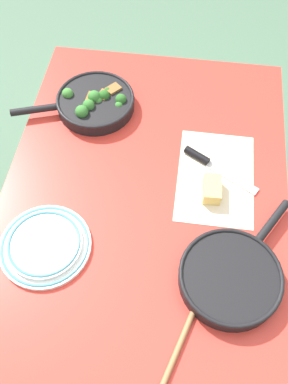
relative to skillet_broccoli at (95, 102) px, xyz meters
name	(u,v)px	position (x,y,z in m)	size (l,w,h in m)	color
ground_plane	(144,285)	(-0.33, -0.21, -0.78)	(14.00, 14.00, 0.00)	#51755B
dining_table_red	(144,210)	(-0.33, -0.21, -0.11)	(1.25, 0.85, 0.75)	red
skillet_broccoli	(95,102)	(0.00, 0.00, 0.00)	(0.26, 0.40, 0.07)	black
skillet_eggs	(231,277)	(-0.56, -0.47, 0.00)	(0.39, 0.30, 0.05)	black
wooden_spoon	(190,320)	(-0.68, -0.38, -0.02)	(0.39, 0.15, 0.02)	#996B42
parchment_sheet	(215,177)	(-0.24, -0.42, -0.03)	(0.34, 0.23, 0.00)	beige
grater_knife	(210,164)	(-0.19, -0.40, -0.02)	(0.15, 0.24, 0.02)	silver
cheese_block	(212,189)	(-0.30, -0.41, -0.01)	(0.09, 0.05, 0.05)	#EACC66
dinner_plate_stack	(45,245)	(-0.53, 0.04, -0.01)	(0.26, 0.26, 0.03)	white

